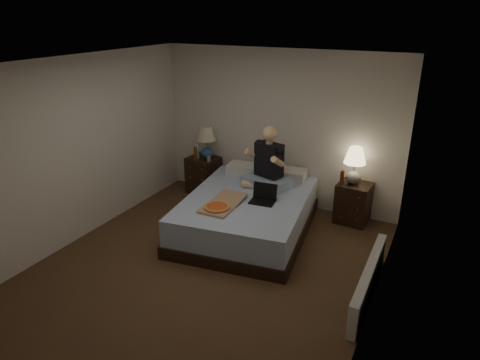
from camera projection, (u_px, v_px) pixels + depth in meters
The scene contains 19 objects.
floor at pixel (208, 265), 5.44m from camera, with size 4.00×4.50×0.00m, color brown.
ceiling at pixel (202, 64), 4.51m from camera, with size 4.00×4.50×0.00m, color white.
wall_back at pixel (278, 129), 6.84m from camera, with size 4.00×2.50×0.00m, color silver.
wall_front at pixel (46, 273), 3.11m from camera, with size 4.00×2.50×0.00m, color silver.
wall_left at pixel (79, 150), 5.81m from camera, with size 4.50×2.50×0.00m, color silver.
wall_right at pixel (382, 207), 4.14m from camera, with size 4.50×2.50×0.00m, color silver.
bed at pixel (247, 214), 6.20m from camera, with size 1.64×2.19×0.55m, color #5E84BD.
nightstand_left at pixel (204, 175), 7.51m from camera, with size 0.50×0.45×0.65m, color black.
nightstand_right at pixel (353, 203), 6.46m from camera, with size 0.48×0.43×0.62m, color black.
lamp_left at pixel (207, 142), 7.26m from camera, with size 0.32×0.32×0.56m, color #254F8A, non-canonical shape.
lamp_right at pixel (354, 166), 6.27m from camera, with size 0.32×0.32×0.56m, color gray, non-canonical shape.
water_bottle at pixel (197, 151), 7.32m from camera, with size 0.07×0.07×0.25m, color silver.
soda_can at pixel (209, 159), 7.17m from camera, with size 0.07×0.07×0.10m, color beige.
beer_bottle_left at pixel (195, 154), 7.22m from camera, with size 0.06×0.06×0.23m, color #542F0C.
beer_bottle_right at pixel (342, 178), 6.26m from camera, with size 0.06×0.06×0.23m, color #5D280D.
person at pixel (267, 158), 6.25m from camera, with size 0.66×0.52×0.93m, color black, non-canonical shape.
laptop at pixel (262, 195), 5.86m from camera, with size 0.34×0.28×0.24m, color black, non-canonical shape.
pizza_box at pixel (217, 208), 5.66m from camera, with size 0.40×0.76×0.08m, color tan, non-canonical shape.
radiator at pixel (368, 281), 4.79m from camera, with size 0.10×1.60×0.40m, color silver.
Camera 1 is at (2.45, -3.97, 3.04)m, focal length 32.00 mm.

